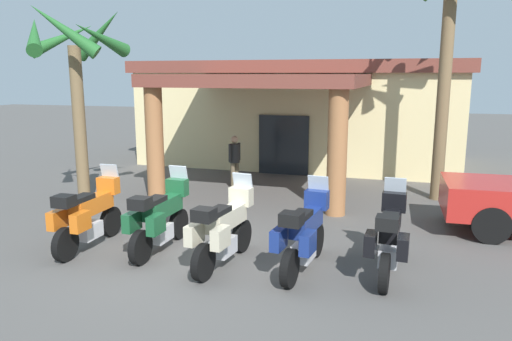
# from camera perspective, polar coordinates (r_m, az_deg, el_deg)

# --- Properties ---
(ground_plane) EXTENTS (80.00, 80.00, 0.00)m
(ground_plane) POSITION_cam_1_polar(r_m,az_deg,el_deg) (9.71, -8.21, -10.19)
(ground_plane) COLOR #514F4C
(motel_building) EXTENTS (12.54, 11.20, 4.00)m
(motel_building) POSITION_cam_1_polar(r_m,az_deg,el_deg) (19.84, 5.20, 6.93)
(motel_building) COLOR beige
(motel_building) RESTS_ON ground_plane
(motorcycle_orange) EXTENTS (0.70, 2.21, 1.61)m
(motorcycle_orange) POSITION_cam_1_polar(r_m,az_deg,el_deg) (10.56, -19.01, -4.95)
(motorcycle_orange) COLOR black
(motorcycle_orange) RESTS_ON ground_plane
(motorcycle_green) EXTENTS (0.72, 2.21, 1.61)m
(motorcycle_green) POSITION_cam_1_polar(r_m,az_deg,el_deg) (10.02, -11.16, -5.40)
(motorcycle_green) COLOR black
(motorcycle_green) RESTS_ON ground_plane
(motorcycle_cream) EXTENTS (0.79, 2.21, 1.61)m
(motorcycle_cream) POSITION_cam_1_polar(r_m,az_deg,el_deg) (9.11, -3.86, -6.88)
(motorcycle_cream) COLOR black
(motorcycle_cream) RESTS_ON ground_plane
(motorcycle_blue) EXTENTS (0.79, 2.21, 1.61)m
(motorcycle_blue) POSITION_cam_1_polar(r_m,az_deg,el_deg) (8.89, 5.59, -7.38)
(motorcycle_blue) COLOR black
(motorcycle_blue) RESTS_ON ground_plane
(motorcycle_black) EXTENTS (0.73, 2.21, 1.61)m
(motorcycle_black) POSITION_cam_1_polar(r_m,az_deg,el_deg) (8.98, 15.29, -7.54)
(motorcycle_black) COLOR black
(motorcycle_black) RESTS_ON ground_plane
(pedestrian) EXTENTS (0.32, 0.50, 1.65)m
(pedestrian) POSITION_cam_1_polar(r_m,az_deg,el_deg) (15.22, -2.51, 1.44)
(pedestrian) COLOR brown
(pedestrian) RESTS_ON ground_plane
(palm_tree_near_portico) EXTENTS (2.29, 2.26, 6.67)m
(palm_tree_near_portico) POSITION_cam_1_polar(r_m,az_deg,el_deg) (14.62, 21.71, 16.00)
(palm_tree_near_portico) COLOR brown
(palm_tree_near_portico) RESTS_ON ground_plane
(palm_tree_roadside) EXTENTS (2.56, 2.67, 5.24)m
(palm_tree_roadside) POSITION_cam_1_polar(r_m,az_deg,el_deg) (13.38, -20.39, 11.87)
(palm_tree_roadside) COLOR brown
(palm_tree_roadside) RESTS_ON ground_plane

